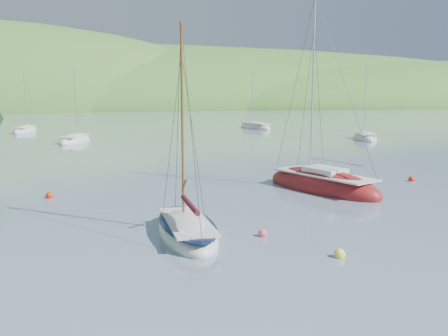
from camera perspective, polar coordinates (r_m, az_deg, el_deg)
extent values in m
plane|color=slate|center=(22.83, 9.09, -7.43)|extent=(700.00, 700.00, 0.00)
ellipsoid|color=#326526|center=(190.31, -12.07, 7.03)|extent=(440.00, 110.00, 44.00)
ellipsoid|color=#326526|center=(205.48, 14.23, 7.09)|extent=(240.00, 100.00, 34.00)
ellipsoid|color=silver|center=(22.27, -4.25, -7.45)|extent=(2.41, 6.50, 1.59)
cube|color=silver|center=(21.99, -4.20, -6.13)|extent=(1.79, 5.07, 0.10)
cylinder|color=brown|center=(22.16, -4.77, 5.24)|extent=(0.12, 0.12, 8.65)
ellipsoid|color=#091733|center=(22.14, -4.26, -6.29)|extent=(2.36, 6.43, 0.27)
cylinder|color=#591420|center=(21.15, -3.90, -4.20)|extent=(0.25, 3.11, 0.24)
ellipsoid|color=maroon|center=(32.51, 11.16, -2.18)|extent=(6.18, 9.39, 2.45)
cube|color=silver|center=(32.24, 11.44, -0.73)|extent=(4.72, 7.29, 0.10)
cylinder|color=#B9BABD|center=(32.62, 10.11, 9.17)|extent=(0.12, 0.12, 11.12)
cube|color=silver|center=(32.20, 11.46, -0.31)|extent=(2.48, 2.93, 0.42)
cylinder|color=#B9BABD|center=(31.52, 12.70, 0.68)|extent=(1.69, 3.99, 0.09)
ellipsoid|color=silver|center=(62.26, -16.69, 2.94)|extent=(4.88, 7.33, 1.89)
cube|color=silver|center=(62.07, -16.77, 3.55)|extent=(3.73, 5.69, 0.10)
cylinder|color=#B9BABD|center=(62.71, -16.58, 7.38)|extent=(0.12, 0.12, 8.31)
ellipsoid|color=silver|center=(80.30, 3.60, 4.64)|extent=(4.56, 7.97, 2.05)
cube|color=silver|center=(80.12, 3.66, 5.15)|extent=(3.47, 6.19, 0.10)
cylinder|color=#B9BABD|center=(80.81, 3.28, 8.36)|extent=(0.12, 0.12, 9.04)
ellipsoid|color=silver|center=(78.98, -21.79, 3.92)|extent=(4.04, 7.15, 1.85)
cube|color=silver|center=(78.81, -21.86, 4.38)|extent=(3.07, 5.56, 0.10)
cylinder|color=#B9BABD|center=(79.50, -21.78, 7.33)|extent=(0.12, 0.12, 8.12)
ellipsoid|color=silver|center=(65.45, 15.80, 3.27)|extent=(4.68, 7.57, 1.95)
cube|color=silver|center=(65.25, 15.85, 3.86)|extent=(3.57, 5.88, 0.10)
cylinder|color=#B9BABD|center=(66.00, 15.84, 7.62)|extent=(0.12, 0.12, 8.57)
sphere|color=#FDFF36|center=(20.03, 13.07, -9.58)|extent=(0.44, 0.44, 0.44)
sphere|color=#E25659|center=(22.21, 4.46, -7.49)|extent=(0.41, 0.41, 0.41)
sphere|color=red|center=(37.40, 20.64, -1.21)|extent=(0.43, 0.43, 0.43)
sphere|color=red|center=(31.42, -19.29, -3.02)|extent=(0.47, 0.47, 0.47)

